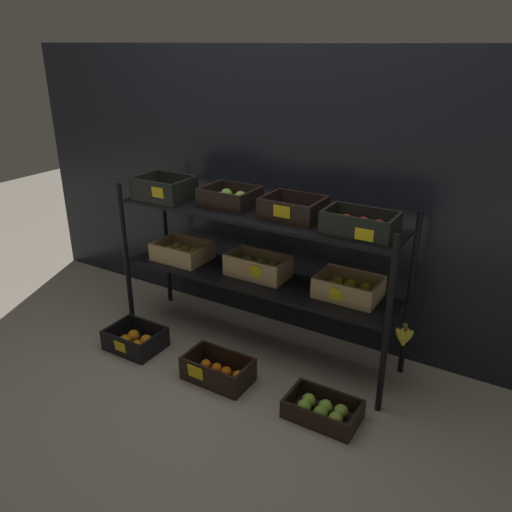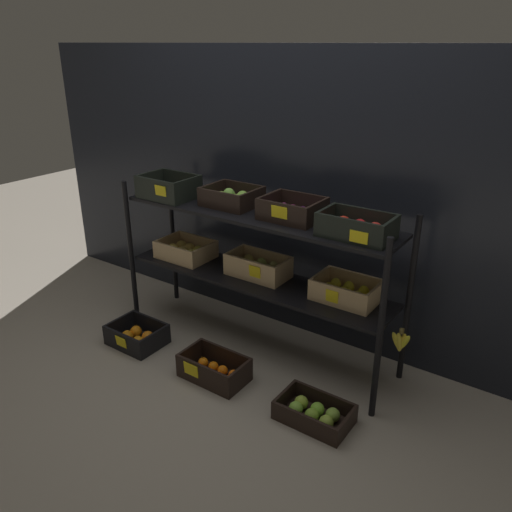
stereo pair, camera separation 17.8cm
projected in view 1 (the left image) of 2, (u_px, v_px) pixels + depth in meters
ground_plane at (256, 345)px, 3.19m from camera, size 10.00×10.00×0.00m
storefront_wall at (289, 195)px, 3.17m from camera, size 4.10×0.12×1.74m
display_rack at (257, 243)px, 2.93m from camera, size 1.81×0.42×1.00m
crate_ground_orange at (136, 341)px, 3.15m from camera, size 0.33×0.27×0.13m
crate_ground_tangerine at (218, 372)px, 2.85m from camera, size 0.37×0.23×0.14m
crate_ground_apple_green at (322, 410)px, 2.56m from camera, size 0.37×0.23×0.10m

